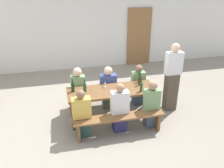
{
  "coord_description": "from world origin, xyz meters",
  "views": [
    {
      "loc": [
        -1.14,
        -4.82,
        3.2
      ],
      "look_at": [
        0.0,
        0.0,
        0.9
      ],
      "focal_mm": 38.26,
      "sensor_mm": 36.0,
      "label": 1
    }
  ],
  "objects": [
    {
      "name": "wine_bottle_0",
      "position": [
        0.77,
        0.29,
        0.88
      ],
      "size": [
        0.06,
        0.06,
        0.33
      ],
      "color": "#194723",
      "rests_on": "tasting_table"
    },
    {
      "name": "seated_guest_near_2",
      "position": [
        0.78,
        -0.52,
        0.54
      ],
      "size": [
        0.35,
        0.24,
        1.12
      ],
      "rotation": [
        0.0,
        0.0,
        1.57
      ],
      "color": "#3E4E5D",
      "rests_on": "ground"
    },
    {
      "name": "wine_bottle_3",
      "position": [
        0.63,
        -0.22,
        0.86
      ],
      "size": [
        0.06,
        0.06,
        0.31
      ],
      "color": "#234C2D",
      "rests_on": "tasting_table"
    },
    {
      "name": "bench_far",
      "position": [
        0.0,
        0.67,
        0.35
      ],
      "size": [
        1.96,
        0.3,
        0.45
      ],
      "color": "brown",
      "rests_on": "ground"
    },
    {
      "name": "seated_guest_near_1",
      "position": [
        0.05,
        -0.52,
        0.54
      ],
      "size": [
        0.39,
        0.24,
        1.14
      ],
      "rotation": [
        0.0,
        0.0,
        1.57
      ],
      "color": "navy",
      "rests_on": "ground"
    },
    {
      "name": "wooden_door",
      "position": [
        1.87,
        3.51,
        1.05
      ],
      "size": [
        0.9,
        0.06,
        2.1
      ],
      "primitive_type": "cube",
      "color": "olive",
      "rests_on": "ground"
    },
    {
      "name": "bench_near",
      "position": [
        0.0,
        -0.67,
        0.35
      ],
      "size": [
        1.96,
        0.3,
        0.45
      ],
      "color": "brown",
      "rests_on": "ground"
    },
    {
      "name": "wine_bottle_4",
      "position": [
        -0.62,
        0.06,
        0.86
      ],
      "size": [
        0.08,
        0.08,
        0.29
      ],
      "color": "#234C2D",
      "rests_on": "tasting_table"
    },
    {
      "name": "seated_guest_far_1",
      "position": [
        0.03,
        0.52,
        0.54
      ],
      "size": [
        0.4,
        0.24,
        1.13
      ],
      "rotation": [
        0.0,
        0.0,
        -1.57
      ],
      "color": "#495743",
      "rests_on": "ground"
    },
    {
      "name": "ground_plane",
      "position": [
        0.0,
        0.0,
        0.0
      ],
      "size": [
        24.0,
        24.0,
        0.0
      ],
      "primitive_type": "plane",
      "color": "gray"
    },
    {
      "name": "wine_bottle_2",
      "position": [
        0.72,
        0.13,
        0.87
      ],
      "size": [
        0.07,
        0.07,
        0.3
      ],
      "color": "#332814",
      "rests_on": "tasting_table"
    },
    {
      "name": "back_wall",
      "position": [
        0.0,
        3.65,
        1.6
      ],
      "size": [
        14.0,
        0.2,
        3.2
      ],
      "primitive_type": "cube",
      "color": "silver",
      "rests_on": "ground"
    },
    {
      "name": "wine_glass_0",
      "position": [
        0.11,
        -0.14,
        0.85
      ],
      "size": [
        0.08,
        0.08,
        0.14
      ],
      "color": "silver",
      "rests_on": "tasting_table"
    },
    {
      "name": "standing_host",
      "position": [
        1.54,
        0.08,
        0.85
      ],
      "size": [
        0.4,
        0.24,
        1.74
      ],
      "rotation": [
        0.0,
        0.0,
        3.14
      ],
      "color": "#4D4034",
      "rests_on": "ground"
    },
    {
      "name": "seated_guest_far_2",
      "position": [
        0.83,
        0.52,
        0.52
      ],
      "size": [
        0.34,
        0.24,
        1.1
      ],
      "rotation": [
        0.0,
        0.0,
        -1.57
      ],
      "color": "#344A65",
      "rests_on": "ground"
    },
    {
      "name": "seated_guest_near_0",
      "position": [
        -0.77,
        -0.52,
        0.51
      ],
      "size": [
        0.39,
        0.24,
        1.08
      ],
      "rotation": [
        0.0,
        0.0,
        1.57
      ],
      "color": "#284B45",
      "rests_on": "ground"
    },
    {
      "name": "wine_glass_1",
      "position": [
        -0.13,
        0.19,
        0.86
      ],
      "size": [
        0.07,
        0.07,
        0.15
      ],
      "color": "silver",
      "rests_on": "tasting_table"
    },
    {
      "name": "seated_guest_far_0",
      "position": [
        -0.73,
        0.52,
        0.57
      ],
      "size": [
        0.34,
        0.24,
        1.17
      ],
      "rotation": [
        0.0,
        0.0,
        -1.57
      ],
      "color": "#3A2E56",
      "rests_on": "ground"
    },
    {
      "name": "tasting_table",
      "position": [
        0.0,
        0.0,
        0.67
      ],
      "size": [
        2.06,
        0.74,
        0.75
      ],
      "color": "brown",
      "rests_on": "ground"
    },
    {
      "name": "wine_bottle_1",
      "position": [
        -0.89,
        0.13,
        0.86
      ],
      "size": [
        0.08,
        0.08,
        0.3
      ],
      "color": "#143319",
      "rests_on": "tasting_table"
    }
  ]
}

